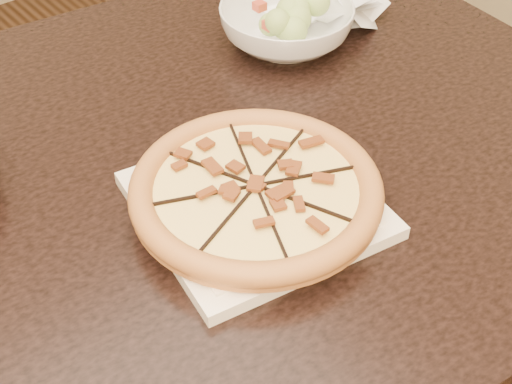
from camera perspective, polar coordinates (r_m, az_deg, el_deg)
dining_table at (r=1.00m, az=-10.02°, el=-3.40°), size 1.56×1.09×0.75m
plate at (r=0.88m, az=0.00°, el=-0.94°), size 0.30×0.30×0.02m
pizza at (r=0.86m, az=-0.00°, el=0.20°), size 0.31×0.31×0.03m
salad_bowl at (r=1.19m, az=2.44°, el=13.15°), size 0.24×0.24×0.07m
cling_film at (r=1.29m, az=6.47°, el=14.80°), size 0.19×0.17×0.05m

